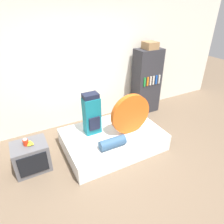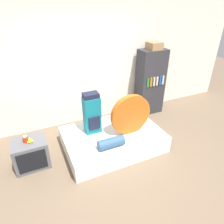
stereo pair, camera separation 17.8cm
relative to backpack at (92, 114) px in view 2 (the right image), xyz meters
The scene contains 11 objects.
ground_plane 1.19m from the backpack, 77.17° to the right, with size 16.00×16.00×0.00m, color brown.
wall_back 1.21m from the backpack, 78.69° to the left, with size 8.00×0.05×2.60m.
bed 0.67m from the backpack, 30.72° to the right, with size 1.83×1.23×0.33m.
backpack is the anchor object (origin of this frame).
tent_bag 0.71m from the backpack, 27.06° to the right, with size 0.77×0.10×0.77m.
sleeping_roll 0.66m from the backpack, 77.98° to the right, with size 0.46×0.18×0.18m.
television 1.25m from the backpack, behind, with size 0.56×0.46×0.51m.
canister 1.20m from the backpack, behind, with size 0.09×0.09×0.12m.
banana_bunch 1.14m from the backpack, behind, with size 0.12×0.15×0.03m.
bookshelf 1.92m from the backpack, 22.82° to the left, with size 0.64×0.41×1.58m.
cardboard_box 2.12m from the backpack, 22.21° to the left, with size 0.29×0.30×0.16m.
Camera 2 is at (-1.19, -2.12, 2.55)m, focal length 32.00 mm.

